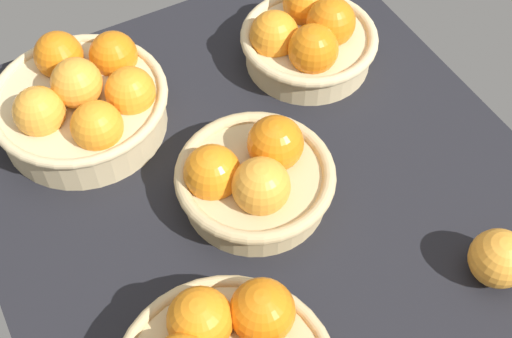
# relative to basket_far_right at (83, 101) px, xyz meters

# --- Properties ---
(market_tray) EXTENTS (0.84, 0.72, 0.03)m
(market_tray) POSITION_rel_basket_far_right_xyz_m (-0.24, -0.17, -0.06)
(market_tray) COLOR black
(market_tray) RESTS_ON ground
(basket_far_right) EXTENTS (0.25, 0.25, 0.12)m
(basket_far_right) POSITION_rel_basket_far_right_xyz_m (0.00, 0.00, 0.00)
(basket_far_right) COLOR #D3BC8C
(basket_far_right) RESTS_ON market_tray
(basket_near_right) EXTENTS (0.21, 0.21, 0.11)m
(basket_near_right) POSITION_rel_basket_far_right_xyz_m (-0.04, -0.34, -0.00)
(basket_near_right) COLOR #D3BC8C
(basket_near_right) RESTS_ON market_tray
(basket_center) EXTENTS (0.21, 0.21, 0.10)m
(basket_center) POSITION_rel_basket_far_right_xyz_m (-0.22, -0.15, -0.01)
(basket_center) COLOR tan
(basket_center) RESTS_ON market_tray
(loose_orange_front_gap) EXTENTS (0.07, 0.07, 0.07)m
(loose_orange_front_gap) POSITION_rel_basket_far_right_xyz_m (-0.46, -0.35, -0.01)
(loose_orange_front_gap) COLOR #F49E33
(loose_orange_front_gap) RESTS_ON market_tray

